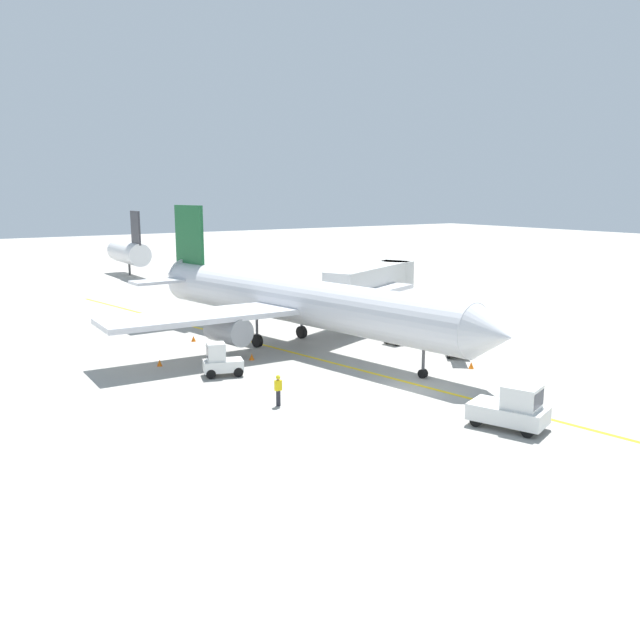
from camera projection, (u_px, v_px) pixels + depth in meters
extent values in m
plane|color=#9E9B93|center=(401.00, 392.00, 37.82)|extent=(300.00, 300.00, 0.00)
cube|color=yellow|center=(361.00, 370.00, 42.39)|extent=(14.93, 78.70, 0.01)
cylinder|color=silver|center=(297.00, 301.00, 48.14)|extent=(8.73, 30.10, 3.30)
cone|color=silver|center=(493.00, 335.00, 36.65)|extent=(3.62, 2.95, 3.23)
cone|color=silver|center=(176.00, 275.00, 59.69)|extent=(3.59, 3.33, 3.14)
cube|color=silver|center=(353.00, 293.00, 54.36)|extent=(13.69, 9.05, 0.36)
cylinder|color=gray|center=(348.00, 309.00, 52.73)|extent=(2.45, 3.49, 1.90)
cube|color=silver|center=(199.00, 316.00, 44.19)|extent=(13.11, 4.73, 0.36)
cylinder|color=gray|center=(228.00, 330.00, 44.78)|extent=(2.45, 3.49, 1.90)
cube|color=#19592D|center=(189.00, 236.00, 57.30)|extent=(1.01, 3.98, 5.20)
cube|color=silver|center=(222.00, 275.00, 59.74)|extent=(5.63, 3.74, 0.24)
cube|color=silver|center=(163.00, 281.00, 55.67)|extent=(5.29, 2.43, 0.24)
cylinder|color=#4C4C51|center=(424.00, 353.00, 40.34)|extent=(0.20, 0.20, 3.12)
cylinder|color=black|center=(423.00, 373.00, 40.58)|extent=(0.45, 0.61, 0.56)
cylinder|color=#4C4C51|center=(301.00, 318.00, 51.41)|extent=(0.20, 0.20, 3.12)
cylinder|color=black|center=(302.00, 332.00, 51.61)|extent=(0.52, 1.01, 0.96)
cylinder|color=#4C4C51|center=(257.00, 326.00, 48.42)|extent=(0.20, 0.20, 3.12)
cylinder|color=black|center=(257.00, 341.00, 48.63)|extent=(0.52, 1.01, 0.96)
cube|color=black|center=(462.00, 323.00, 38.00)|extent=(2.94, 1.50, 0.60)
cube|color=beige|center=(370.00, 281.00, 57.93)|extent=(11.93, 7.57, 2.50)
cylinder|color=beige|center=(397.00, 274.00, 62.73)|extent=(3.20, 3.20, 2.50)
cylinder|color=#59595B|center=(360.00, 311.00, 56.88)|extent=(0.56, 0.56, 2.35)
cube|color=#333338|center=(360.00, 321.00, 57.05)|extent=(1.80, 1.40, 0.50)
cube|color=silver|center=(508.00, 413.00, 32.00)|extent=(3.06, 4.04, 0.80)
cube|color=silver|center=(522.00, 397.00, 31.45)|extent=(2.00, 2.06, 1.10)
cube|color=black|center=(538.00, 400.00, 31.01)|extent=(1.36, 0.58, 0.77)
cylinder|color=black|center=(539.00, 422.00, 31.99)|extent=(0.42, 0.64, 0.60)
cylinder|color=black|center=(528.00, 431.00, 30.71)|extent=(0.42, 0.64, 0.60)
cylinder|color=black|center=(489.00, 412.00, 33.44)|extent=(0.42, 0.64, 0.60)
cylinder|color=black|center=(476.00, 421.00, 32.15)|extent=(0.42, 0.64, 0.60)
cube|color=silver|center=(400.00, 334.00, 49.96)|extent=(2.59, 1.69, 0.70)
cube|color=silver|center=(404.00, 322.00, 50.07)|extent=(1.24, 1.21, 1.10)
cube|color=black|center=(408.00, 321.00, 50.42)|extent=(0.25, 0.97, 0.77)
cylinder|color=black|center=(401.00, 336.00, 50.99)|extent=(0.63, 0.32, 0.60)
cylinder|color=black|center=(412.00, 338.00, 50.19)|extent=(0.63, 0.32, 0.60)
cylinder|color=black|center=(387.00, 339.00, 49.86)|extent=(0.63, 0.32, 0.60)
cylinder|color=black|center=(398.00, 342.00, 49.07)|extent=(0.63, 0.32, 0.60)
cube|color=silver|center=(223.00, 365.00, 41.04)|extent=(2.67, 1.94, 0.70)
cube|color=silver|center=(216.00, 352.00, 40.75)|extent=(1.34, 1.31, 1.10)
cube|color=black|center=(208.00, 352.00, 40.61)|extent=(0.36, 0.96, 0.77)
cylinder|color=black|center=(211.00, 374.00, 40.36)|extent=(0.64, 0.39, 0.60)
cylinder|color=black|center=(209.00, 370.00, 41.40)|extent=(0.64, 0.39, 0.60)
cylinder|color=black|center=(238.00, 372.00, 40.82)|extent=(0.64, 0.39, 0.60)
cylinder|color=black|center=(235.00, 368.00, 41.86)|extent=(0.64, 0.39, 0.60)
cube|color=silver|center=(456.00, 346.00, 46.57)|extent=(3.53, 3.91, 0.60)
cylinder|color=black|center=(468.00, 354.00, 45.27)|extent=(0.54, 0.61, 0.60)
cylinder|color=black|center=(449.00, 354.00, 45.39)|extent=(0.54, 0.61, 0.60)
cylinder|color=black|center=(463.00, 346.00, 47.88)|extent=(0.54, 0.61, 0.60)
cylinder|color=black|center=(445.00, 345.00, 47.99)|extent=(0.54, 0.61, 0.60)
cube|color=black|center=(458.00, 334.00, 45.81)|extent=(3.81, 4.47, 1.76)
cube|color=yellow|center=(464.00, 332.00, 45.74)|extent=(3.18, 3.99, 1.84)
cube|color=yellow|center=(451.00, 332.00, 45.82)|extent=(3.18, 3.99, 1.84)
cylinder|color=#26262D|center=(278.00, 398.00, 35.26)|extent=(0.24, 0.24, 0.85)
cube|color=yellow|center=(278.00, 385.00, 35.13)|extent=(0.36, 0.22, 0.56)
sphere|color=#9E7051|center=(278.00, 378.00, 35.06)|extent=(0.20, 0.20, 0.20)
sphere|color=yellow|center=(278.00, 377.00, 35.05)|extent=(0.24, 0.24, 0.24)
cone|color=orange|center=(160.00, 363.00, 43.37)|extent=(0.36, 0.36, 0.44)
cone|color=orange|center=(193.00, 339.00, 50.51)|extent=(0.36, 0.36, 0.44)
cone|color=orange|center=(252.00, 357.00, 44.96)|extent=(0.36, 0.36, 0.44)
cone|color=orange|center=(471.00, 365.00, 42.73)|extent=(0.36, 0.36, 0.44)
cylinder|color=silver|center=(129.00, 253.00, 90.07)|extent=(3.00, 10.00, 3.00)
cylinder|color=#3F3F3F|center=(130.00, 270.00, 90.51)|extent=(0.30, 0.30, 1.60)
cube|color=#333338|center=(136.00, 228.00, 86.53)|extent=(0.24, 3.20, 4.40)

